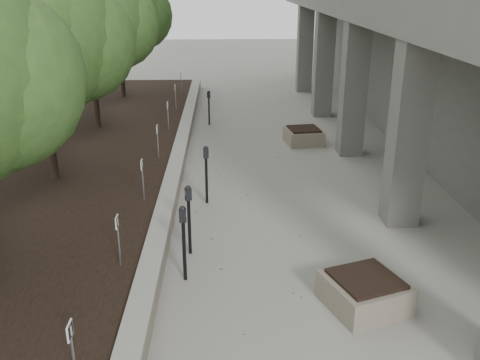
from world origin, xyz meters
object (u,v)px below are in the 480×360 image
object	(u,v)px
crabapple_tree_3	(41,70)
crabapple_tree_4	(90,45)
parking_meter_5	(209,108)
planter_front	(365,292)
parking_meter_4	(206,175)
parking_meter_3	(189,220)
planter_back	(304,136)
crabapple_tree_5	(118,31)
parking_meter_2	(184,244)

from	to	relation	value
crabapple_tree_3	crabapple_tree_4	xyz separation A→B (m)	(0.00, 5.00, 0.00)
parking_meter_5	planter_front	world-z (taller)	parking_meter_5
parking_meter_4	planter_front	size ratio (longest dim) A/B	1.22
parking_meter_3	planter_back	xyz separation A→B (m)	(3.34, 7.48, -0.46)
crabapple_tree_4	parking_meter_3	bearing A→B (deg)	-66.70
crabapple_tree_3	planter_front	xyz separation A→B (m)	(6.60, -5.28, -2.84)
crabapple_tree_5	parking_meter_2	bearing A→B (deg)	-76.05
parking_meter_4	parking_meter_5	xyz separation A→B (m)	(-0.11, 7.45, -0.08)
crabapple_tree_5	parking_meter_4	bearing A→B (deg)	-70.33
planter_front	parking_meter_5	bearing A→B (deg)	103.42
parking_meter_3	planter_back	size ratio (longest dim) A/B	1.28
crabapple_tree_4	planter_front	distance (m)	12.54
planter_back	parking_meter_4	bearing A→B (deg)	-121.98
parking_meter_2	planter_back	distance (m)	9.12
crabapple_tree_4	planter_back	xyz separation A→B (m)	(6.94, -0.87, -2.85)
crabapple_tree_3	parking_meter_5	bearing A→B (deg)	60.60
crabapple_tree_3	planter_back	bearing A→B (deg)	30.75
crabapple_tree_3	planter_front	bearing A→B (deg)	-38.65
parking_meter_3	parking_meter_4	xyz separation A→B (m)	(0.27, 2.55, 0.00)
crabapple_tree_3	planter_back	distance (m)	8.56
crabapple_tree_3	parking_meter_5	world-z (taller)	crabapple_tree_3
crabapple_tree_4	parking_meter_3	xyz separation A→B (m)	(3.60, -8.35, -2.39)
parking_meter_3	planter_back	bearing A→B (deg)	47.94
crabapple_tree_3	planter_back	xyz separation A→B (m)	(6.94, 4.13, -2.85)
parking_meter_4	crabapple_tree_4	bearing A→B (deg)	114.86
parking_meter_3	parking_meter_5	distance (m)	10.00
crabapple_tree_3	parking_meter_2	distance (m)	6.10
crabapple_tree_4	planter_back	size ratio (longest dim) A/B	4.79
crabapple_tree_3	parking_meter_2	xyz separation A→B (m)	(3.56, -4.34, -2.39)
crabapple_tree_3	parking_meter_3	distance (m)	5.46
crabapple_tree_4	parking_meter_3	distance (m)	9.40
crabapple_tree_4	planter_back	distance (m)	7.55
planter_front	crabapple_tree_5	bearing A→B (deg)	113.36
crabapple_tree_4	parking_meter_3	size ratio (longest dim) A/B	3.74
planter_back	crabapple_tree_5	bearing A→B (deg)	139.74
parking_meter_4	planter_front	xyz separation A→B (m)	(2.74, -4.48, -0.45)
crabapple_tree_4	planter_front	world-z (taller)	crabapple_tree_4
planter_front	parking_meter_2	bearing A→B (deg)	162.79
parking_meter_2	parking_meter_3	bearing A→B (deg)	89.77
crabapple_tree_3	crabapple_tree_5	bearing A→B (deg)	90.00
crabapple_tree_5	parking_meter_3	world-z (taller)	crabapple_tree_5
parking_meter_3	parking_meter_5	size ratio (longest dim) A/B	1.12
crabapple_tree_3	parking_meter_3	world-z (taller)	crabapple_tree_3
parking_meter_5	parking_meter_3	bearing A→B (deg)	-72.19
crabapple_tree_5	parking_meter_5	xyz separation A→B (m)	(3.75, -3.35, -2.47)
crabapple_tree_5	parking_meter_3	distance (m)	14.03
parking_meter_2	parking_meter_3	distance (m)	0.99
crabapple_tree_4	parking_meter_3	world-z (taller)	crabapple_tree_4
parking_meter_2	planter_front	size ratio (longest dim) A/B	1.23
crabapple_tree_4	parking_meter_4	bearing A→B (deg)	-56.34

